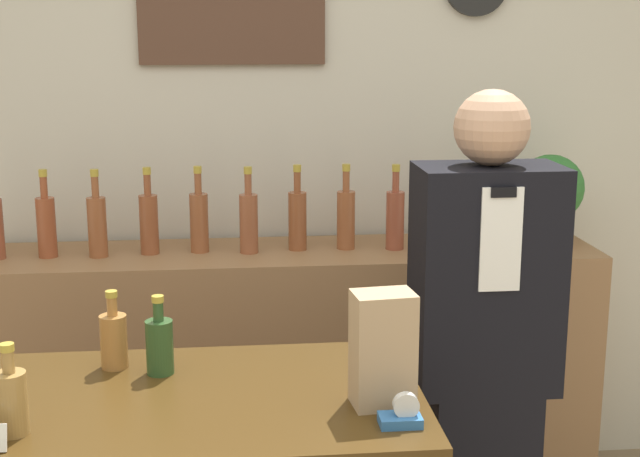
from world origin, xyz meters
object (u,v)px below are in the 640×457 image
object	(u,v)px
shopkeeper	(482,367)
paper_bag	(383,349)
potted_plant	(550,196)
tape_dispenser	(402,415)

from	to	relation	value
shopkeeper	paper_bag	bearing A→B (deg)	-125.00
shopkeeper	potted_plant	xyz separation A→B (m)	(0.45, 0.72, 0.37)
potted_plant	paper_bag	distance (m)	1.55
shopkeeper	paper_bag	size ratio (longest dim) A/B	6.22
potted_plant	tape_dispenser	size ratio (longest dim) A/B	3.82
paper_bag	tape_dispenser	bearing A→B (deg)	-77.64
shopkeeper	tape_dispenser	bearing A→B (deg)	-118.87
potted_plant	tape_dispenser	world-z (taller)	potted_plant
shopkeeper	paper_bag	world-z (taller)	shopkeeper
tape_dispenser	potted_plant	bearing A→B (deg)	59.56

